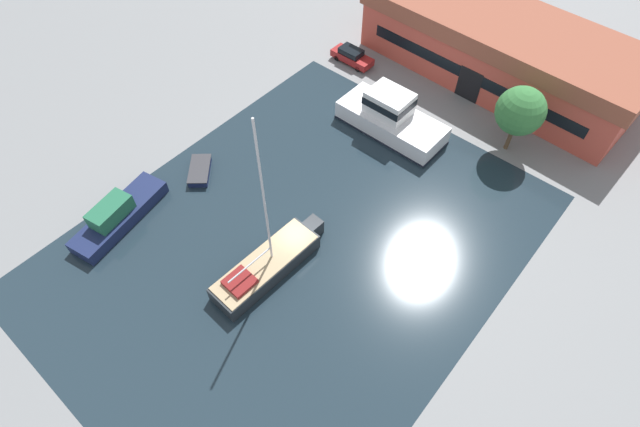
{
  "coord_description": "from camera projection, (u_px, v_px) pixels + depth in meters",
  "views": [
    {
      "loc": [
        15.42,
        -15.19,
        31.49
      ],
      "look_at": [
        0.0,
        2.74,
        1.0
      ],
      "focal_mm": 28.0,
      "sensor_mm": 36.0,
      "label": 1
    }
  ],
  "objects": [
    {
      "name": "ground_plane",
      "position": [
        297.0,
        243.0,
        38.11
      ],
      "size": [
        440.0,
        440.0,
        0.0
      ],
      "primitive_type": "plane",
      "color": "gray"
    },
    {
      "name": "quay_tree_near_building",
      "position": [
        520.0,
        111.0,
        41.02
      ],
      "size": [
        4.11,
        4.11,
        6.32
      ],
      "color": "brown",
      "rests_on": "ground"
    },
    {
      "name": "cabin_boat",
      "position": [
        118.0,
        215.0,
        38.72
      ],
      "size": [
        3.99,
        8.78,
        2.34
      ],
      "rotation": [
        0.0,
        0.0,
        0.19
      ],
      "color": "#19234C",
      "rests_on": "water_canal"
    },
    {
      "name": "motor_cruiser",
      "position": [
        391.0,
        117.0,
        44.74
      ],
      "size": [
        10.02,
        4.19,
        3.94
      ],
      "rotation": [
        0.0,
        0.0,
        1.56
      ],
      "color": "white",
      "rests_on": "water_canal"
    },
    {
      "name": "parked_car",
      "position": [
        352.0,
        56.0,
        51.51
      ],
      "size": [
        4.56,
        1.76,
        1.55
      ],
      "rotation": [
        0.0,
        0.0,
        4.7
      ],
      "color": "maroon",
      "rests_on": "ground"
    },
    {
      "name": "water_canal",
      "position": [
        297.0,
        243.0,
        38.1
      ],
      "size": [
        28.51,
        36.52,
        0.01
      ],
      "primitive_type": "cube",
      "color": "#1E2D38",
      "rests_on": "ground"
    },
    {
      "name": "warehouse_building",
      "position": [
        500.0,
        49.0,
        48.23
      ],
      "size": [
        27.92,
        11.13,
        6.24
      ],
      "rotation": [
        0.0,
        0.0,
        -0.05
      ],
      "color": "#C64C3D",
      "rests_on": "ground"
    },
    {
      "name": "small_dinghy",
      "position": [
        200.0,
        171.0,
        42.25
      ],
      "size": [
        3.49,
        3.61,
        0.65
      ],
      "rotation": [
        0.0,
        0.0,
        3.87
      ],
      "color": "#19234C",
      "rests_on": "water_canal"
    },
    {
      "name": "sailboat_moored",
      "position": [
        268.0,
        264.0,
        35.99
      ],
      "size": [
        3.01,
        9.91,
        14.34
      ],
      "rotation": [
        0.0,
        0.0,
        -0.05
      ],
      "color": "#23282D",
      "rests_on": "water_canal"
    }
  ]
}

